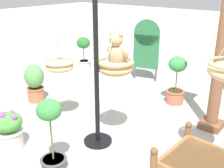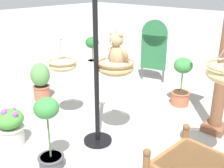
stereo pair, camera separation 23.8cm
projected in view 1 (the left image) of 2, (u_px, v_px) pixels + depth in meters
ground_plane at (110, 142)px, 4.34m from camera, size 40.00×40.00×0.00m
display_pole_central at (97, 96)px, 4.05m from camera, size 0.44×0.44×2.49m
hanging_basket_with_teddy at (116, 67)px, 4.00m from camera, size 0.54×0.54×0.70m
teddy_bear at (117, 52)px, 3.94m from camera, size 0.35×0.32×0.51m
hanging_basket_left_high at (59, 66)px, 4.63m from camera, size 0.50×0.50×0.57m
greenhouse_pillar_right at (221, 59)px, 4.30m from camera, size 0.37×0.37×2.54m
potted_plant_fern_front at (84, 50)px, 7.74m from camera, size 0.37×0.37×0.89m
potted_plant_flowering_red at (176, 80)px, 5.52m from camera, size 0.38×0.38×0.98m
potted_plant_tall_leafy at (35, 82)px, 5.65m from camera, size 0.39×0.39×0.79m
potted_plant_bushy_green at (51, 136)px, 3.52m from camera, size 0.36×0.36×1.02m
potted_plant_small_succulent at (9, 130)px, 4.07m from camera, size 0.42×0.42×0.63m
display_sign_board at (146, 45)px, 6.69m from camera, size 0.62×0.20×1.51m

